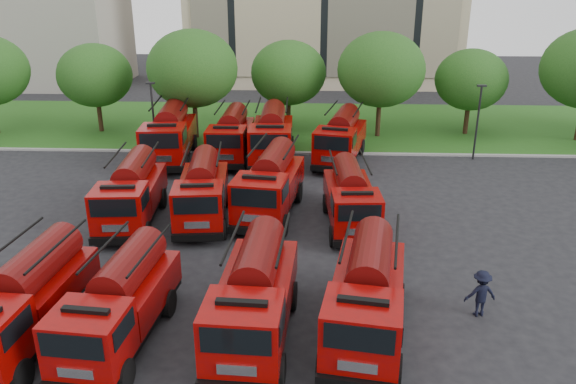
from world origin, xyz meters
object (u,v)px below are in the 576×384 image
Objects in this scene: fire_truck_3 at (367,294)px; firefighter_2 at (343,353)px; fire_truck_4 at (132,192)px; firefighter_5 at (353,249)px; fire_truck_0 at (25,300)px; fire_truck_9 at (232,135)px; firefighter_3 at (478,315)px; fire_truck_1 at (120,302)px; fire_truck_5 at (202,190)px; fire_truck_6 at (270,184)px; fire_truck_7 at (350,197)px; fire_truck_11 at (341,137)px; firefighter_4 at (115,242)px; fire_truck_2 at (255,295)px; fire_truck_10 at (272,135)px; fire_truck_8 at (170,134)px.

firefighter_2 is (-0.83, -1.15, -1.60)m from fire_truck_3.
fire_truck_4 is 4.51× the size of firefighter_5.
fire_truck_4 is at bearing 90.82° from fire_truck_0.
fire_truck_9 is 3.93× the size of firefighter_3.
fire_truck_1 is 7.74m from firefighter_2.
fire_truck_6 is (3.41, 0.88, 0.10)m from fire_truck_5.
fire_truck_6 is at bearing 158.81° from fire_truck_7.
fire_truck_11 is (7.40, -0.25, 0.02)m from fire_truck_9.
fire_truck_5 reaches higher than firefighter_4.
fire_truck_5 is at bearing 137.15° from fire_truck_3.
fire_truck_11 is (8.37, 20.34, 0.16)m from fire_truck_1.
firefighter_2 is 1.01× the size of firefighter_3.
fire_truck_9 reaches higher than firefighter_3.
fire_truck_1 is at bearing 0.50° from firefighter_3.
fire_truck_11 is at bearing 13.92° from firefighter_2.
firefighter_2 reaches higher than firefighter_3.
firefighter_3 is at bearing 13.93° from fire_truck_2.
fire_truck_6 is at bearing 94.38° from fire_truck_2.
fire_truck_1 is 8.44m from fire_truck_3.
firefighter_4 is at bearing 91.31° from fire_truck_0.
fire_truck_10 is 4.90× the size of firefighter_5.
firefighter_3 is (8.99, -18.22, -1.77)m from fire_truck_10.
firefighter_4 is 1.03× the size of firefighter_5.
fire_truck_7 is (7.52, -0.43, -0.08)m from fire_truck_5.
fire_truck_11 is at bearing 73.63° from fire_truck_6.
firefighter_5 is at bearing -60.82° from fire_truck_9.
fire_truck_8 reaches higher than firefighter_4.
firefighter_4 is (-10.42, 7.90, 0.00)m from firefighter_2.
fire_truck_10 is 1.02× the size of fire_truck_11.
fire_truck_9 is 15.39m from firefighter_5.
firefighter_3 is at bearing -31.48° from fire_truck_4.
fire_truck_10 is at bearing 110.71° from fire_truck_7.
fire_truck_1 is at bearing 6.35° from fire_truck_0.
fire_truck_6 is 11.51m from fire_truck_8.
firefighter_5 is at bearing 99.02° from fire_truck_3.
fire_truck_2 is 11.83m from fire_truck_4.
fire_truck_5 is 8.33m from firefighter_5.
fire_truck_4 is 1.00× the size of fire_truck_9.
fire_truck_5 is at bearing 47.96° from firefighter_2.
fire_truck_1 is at bearing -86.12° from fire_truck_8.
fire_truck_5 is 3.82× the size of firefighter_2.
fire_truck_4 is at bearing 110.17° from fire_truck_1.
fire_truck_3 is 0.89× the size of fire_truck_8.
firefighter_3 is 6.72m from firefighter_5.
fire_truck_2 reaches higher than firefighter_5.
fire_truck_11 is (-0.03, 19.61, 0.07)m from fire_truck_3.
fire_truck_8 is 1.07× the size of fire_truck_11.
fire_truck_11 is (-0.03, 10.39, 0.17)m from fire_truck_7.
fire_truck_8 is (-3.13, 20.05, 0.32)m from fire_truck_1.
firefighter_5 is (3.88, 6.73, -1.61)m from fire_truck_2.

